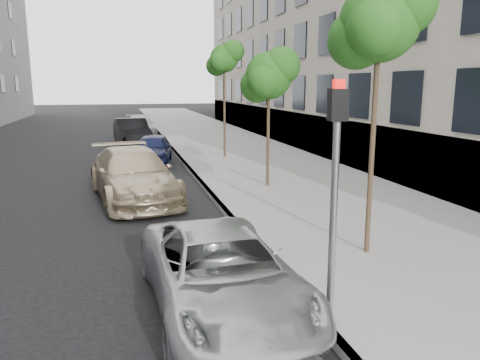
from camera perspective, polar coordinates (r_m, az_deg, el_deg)
name	(u,v)px	position (r m, az deg, el deg)	size (l,w,h in m)	color
ground	(228,311)	(7.49, -1.45, -15.66)	(160.00, 160.00, 0.00)	black
sidewalk	(210,136)	(31.22, -3.73, 5.38)	(6.40, 72.00, 0.14)	gray
curb	(162,137)	(30.79, -9.47, 5.17)	(0.15, 72.00, 0.14)	#9E9B93
tree_near	(381,22)	(9.35, 16.78, 17.98)	(1.79, 1.59, 5.30)	#38281C
tree_mid	(270,76)	(15.24, 3.63, 12.60)	(1.81, 1.61, 4.46)	#38281C
tree_far	(225,59)	(21.54, -1.88, 14.56)	(1.62, 1.42, 5.22)	#38281C
signal_pole	(335,175)	(6.43, 11.51, 0.55)	(0.25, 0.20, 3.35)	#939699
minivan	(221,273)	(7.22, -2.29, -11.27)	(2.08, 4.51, 1.25)	#B0B3B5
suv	(133,175)	(14.41, -12.90, 0.63)	(2.14, 5.27, 1.53)	tan
sedan_blue	(153,149)	(20.92, -10.57, 3.73)	(1.52, 3.77, 1.29)	#101536
sedan_black	(132,132)	(27.28, -13.03, 5.69)	(1.63, 4.66, 1.54)	black
sedan_rear	(140,126)	(32.56, -12.06, 6.49)	(1.90, 4.68, 1.36)	#A8ABB0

